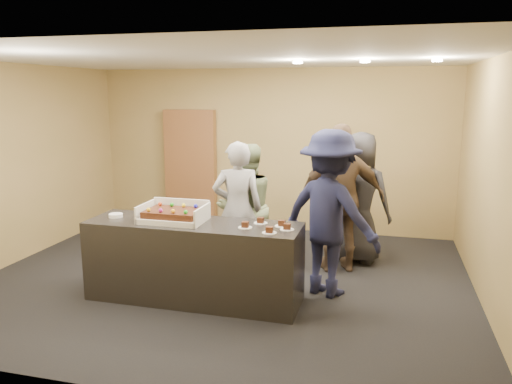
{
  "coord_description": "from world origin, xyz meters",
  "views": [
    {
      "loc": [
        1.89,
        -5.66,
        2.32
      ],
      "look_at": [
        0.41,
        0.0,
        1.14
      ],
      "focal_mm": 35.0,
      "sensor_mm": 36.0,
      "label": 1
    }
  ],
  "objects_px": {
    "plate_stack": "(116,215)",
    "person_server_grey": "(238,209)",
    "serving_counter": "(194,261)",
    "sheet_cake": "(173,213)",
    "storage_cabinet": "(191,168)",
    "cake_box": "(175,217)",
    "person_dark_suit": "(359,198)",
    "person_sage_man": "(246,207)",
    "person_navy_man": "(330,214)",
    "person_brown_extra": "(341,198)"
  },
  "relations": [
    {
      "from": "sheet_cake",
      "to": "person_dark_suit",
      "type": "height_order",
      "value": "person_dark_suit"
    },
    {
      "from": "plate_stack",
      "to": "person_server_grey",
      "type": "bearing_deg",
      "value": 36.07
    },
    {
      "from": "cake_box",
      "to": "person_server_grey",
      "type": "height_order",
      "value": "person_server_grey"
    },
    {
      "from": "sheet_cake",
      "to": "person_sage_man",
      "type": "bearing_deg",
      "value": 66.76
    },
    {
      "from": "person_navy_man",
      "to": "person_dark_suit",
      "type": "relative_size",
      "value": 1.06
    },
    {
      "from": "plate_stack",
      "to": "person_sage_man",
      "type": "relative_size",
      "value": 0.1
    },
    {
      "from": "person_navy_man",
      "to": "plate_stack",
      "type": "bearing_deg",
      "value": 38.42
    },
    {
      "from": "person_brown_extra",
      "to": "sheet_cake",
      "type": "bearing_deg",
      "value": 21.28
    },
    {
      "from": "storage_cabinet",
      "to": "plate_stack",
      "type": "distance_m",
      "value": 3.1
    },
    {
      "from": "person_sage_man",
      "to": "person_dark_suit",
      "type": "xyz_separation_m",
      "value": [
        1.42,
        0.63,
        0.07
      ]
    },
    {
      "from": "cake_box",
      "to": "sheet_cake",
      "type": "bearing_deg",
      "value": -90.95
    },
    {
      "from": "sheet_cake",
      "to": "plate_stack",
      "type": "bearing_deg",
      "value": 179.66
    },
    {
      "from": "cake_box",
      "to": "person_server_grey",
      "type": "bearing_deg",
      "value": 60.69
    },
    {
      "from": "person_navy_man",
      "to": "cake_box",
      "type": "bearing_deg",
      "value": 43.16
    },
    {
      "from": "cake_box",
      "to": "sheet_cake",
      "type": "distance_m",
      "value": 0.06
    },
    {
      "from": "storage_cabinet",
      "to": "sheet_cake",
      "type": "xyz_separation_m",
      "value": [
        1.04,
        -3.09,
        -0.01
      ]
    },
    {
      "from": "storage_cabinet",
      "to": "person_navy_man",
      "type": "distance_m",
      "value": 3.7
    },
    {
      "from": "serving_counter",
      "to": "plate_stack",
      "type": "distance_m",
      "value": 1.06
    },
    {
      "from": "sheet_cake",
      "to": "person_server_grey",
      "type": "bearing_deg",
      "value": 61.4
    },
    {
      "from": "serving_counter",
      "to": "cake_box",
      "type": "xyz_separation_m",
      "value": [
        -0.23,
        0.03,
        0.5
      ]
    },
    {
      "from": "storage_cabinet",
      "to": "person_brown_extra",
      "type": "bearing_deg",
      "value": -31.49
    },
    {
      "from": "person_sage_man",
      "to": "person_brown_extra",
      "type": "relative_size",
      "value": 0.86
    },
    {
      "from": "person_brown_extra",
      "to": "person_dark_suit",
      "type": "xyz_separation_m",
      "value": [
        0.2,
        0.42,
        -0.06
      ]
    },
    {
      "from": "serving_counter",
      "to": "person_brown_extra",
      "type": "distance_m",
      "value": 2.11
    },
    {
      "from": "plate_stack",
      "to": "cake_box",
      "type": "bearing_deg",
      "value": 1.74
    },
    {
      "from": "serving_counter",
      "to": "sheet_cake",
      "type": "relative_size",
      "value": 3.98
    },
    {
      "from": "plate_stack",
      "to": "person_dark_suit",
      "type": "height_order",
      "value": "person_dark_suit"
    },
    {
      "from": "serving_counter",
      "to": "storage_cabinet",
      "type": "xyz_separation_m",
      "value": [
        -1.27,
        3.09,
        0.56
      ]
    },
    {
      "from": "cake_box",
      "to": "person_brown_extra",
      "type": "bearing_deg",
      "value": 38.36
    },
    {
      "from": "person_sage_man",
      "to": "person_navy_man",
      "type": "distance_m",
      "value": 1.32
    },
    {
      "from": "storage_cabinet",
      "to": "cake_box",
      "type": "height_order",
      "value": "storage_cabinet"
    },
    {
      "from": "plate_stack",
      "to": "person_dark_suit",
      "type": "distance_m",
      "value": 3.21
    },
    {
      "from": "sheet_cake",
      "to": "person_sage_man",
      "type": "height_order",
      "value": "person_sage_man"
    },
    {
      "from": "cake_box",
      "to": "plate_stack",
      "type": "xyz_separation_m",
      "value": [
        -0.72,
        -0.02,
        -0.03
      ]
    },
    {
      "from": "serving_counter",
      "to": "cake_box",
      "type": "relative_size",
      "value": 3.4
    },
    {
      "from": "person_sage_man",
      "to": "person_brown_extra",
      "type": "distance_m",
      "value": 1.24
    },
    {
      "from": "storage_cabinet",
      "to": "person_dark_suit",
      "type": "height_order",
      "value": "storage_cabinet"
    },
    {
      "from": "cake_box",
      "to": "person_dark_suit",
      "type": "xyz_separation_m",
      "value": [
        1.92,
        1.79,
        -0.05
      ]
    },
    {
      "from": "storage_cabinet",
      "to": "person_server_grey",
      "type": "relative_size",
      "value": 1.17
    },
    {
      "from": "person_navy_man",
      "to": "person_brown_extra",
      "type": "xyz_separation_m",
      "value": [
        0.06,
        0.82,
        0.01
      ]
    },
    {
      "from": "storage_cabinet",
      "to": "cake_box",
      "type": "xyz_separation_m",
      "value": [
        1.04,
        -3.06,
        -0.06
      ]
    },
    {
      "from": "sheet_cake",
      "to": "person_navy_man",
      "type": "distance_m",
      "value": 1.77
    },
    {
      "from": "cake_box",
      "to": "person_dark_suit",
      "type": "distance_m",
      "value": 2.63
    },
    {
      "from": "cake_box",
      "to": "person_sage_man",
      "type": "distance_m",
      "value": 1.27
    },
    {
      "from": "plate_stack",
      "to": "person_server_grey",
      "type": "relative_size",
      "value": 0.09
    },
    {
      "from": "sheet_cake",
      "to": "plate_stack",
      "type": "relative_size",
      "value": 3.79
    },
    {
      "from": "person_server_grey",
      "to": "sheet_cake",
      "type": "bearing_deg",
      "value": 43.61
    },
    {
      "from": "person_server_grey",
      "to": "plate_stack",
      "type": "bearing_deg",
      "value": 18.28
    },
    {
      "from": "storage_cabinet",
      "to": "cake_box",
      "type": "distance_m",
      "value": 3.24
    },
    {
      "from": "plate_stack",
      "to": "person_navy_man",
      "type": "bearing_deg",
      "value": 13.31
    }
  ]
}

